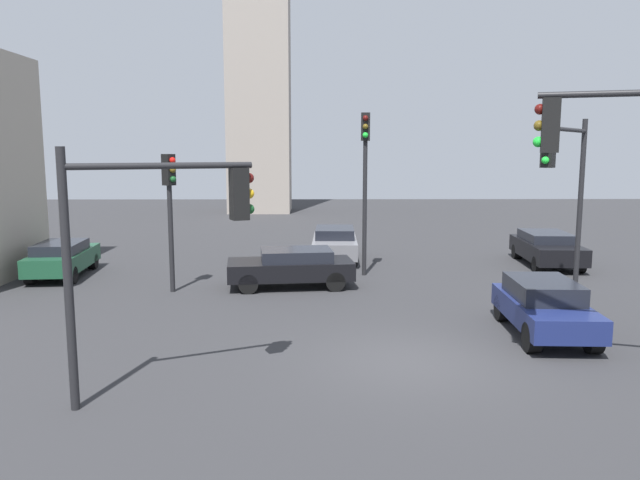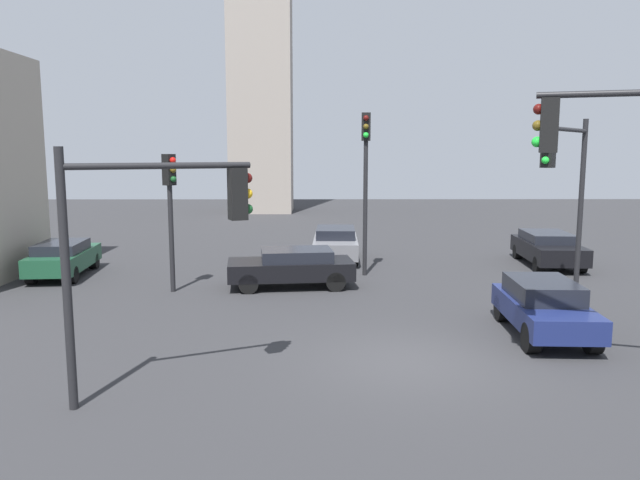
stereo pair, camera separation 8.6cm
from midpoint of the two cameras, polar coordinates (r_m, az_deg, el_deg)
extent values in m
plane|color=#2D2D30|center=(13.92, 8.26, -11.09)|extent=(91.62, 91.62, 0.00)
cylinder|color=black|center=(11.59, -22.31, -3.60)|extent=(0.16, 0.16, 4.68)
cylinder|color=black|center=(11.54, -14.41, 6.70)|extent=(3.14, 1.48, 0.12)
cube|color=black|center=(11.90, -7.46, 4.27)|extent=(0.42, 0.42, 1.00)
sphere|color=#4C0F0C|center=(11.94, -6.57, 5.75)|extent=(0.20, 0.20, 0.20)
sphere|color=yellow|center=(11.96, -6.54, 4.31)|extent=(0.20, 0.20, 0.20)
sphere|color=#14471E|center=(11.99, -6.52, 2.88)|extent=(0.20, 0.20, 0.20)
cylinder|color=black|center=(20.92, 23.17, 2.65)|extent=(0.16, 0.16, 5.58)
cylinder|color=black|center=(19.11, 22.14, 9.49)|extent=(2.36, 2.91, 0.12)
cube|color=black|center=(17.61, 20.60, 7.93)|extent=(0.45, 0.45, 1.00)
sphere|color=#4C0F0C|center=(17.42, 20.45, 8.93)|extent=(0.20, 0.20, 0.20)
sphere|color=#594714|center=(17.42, 20.40, 7.95)|extent=(0.20, 0.20, 0.20)
sphere|color=green|center=(17.42, 20.35, 6.96)|extent=(0.20, 0.20, 0.20)
cylinder|color=black|center=(22.60, 4.35, 4.16)|extent=(0.16, 0.16, 5.96)
cube|color=black|center=(22.56, 4.42, 10.45)|extent=(0.35, 0.35, 1.00)
sphere|color=#4C0F0C|center=(22.37, 4.42, 11.24)|extent=(0.20, 0.20, 0.20)
sphere|color=#594714|center=(22.36, 4.41, 10.47)|extent=(0.20, 0.20, 0.20)
sphere|color=green|center=(22.35, 4.40, 9.70)|extent=(0.20, 0.20, 0.20)
cylinder|color=black|center=(20.49, -13.58, 1.47)|extent=(0.16, 0.16, 4.50)
cube|color=black|center=(20.37, -13.75, 6.37)|extent=(0.45, 0.45, 1.00)
sphere|color=red|center=(20.21, -13.40, 7.22)|extent=(0.20, 0.20, 0.20)
sphere|color=#594714|center=(20.21, -13.37, 6.37)|extent=(0.20, 0.20, 0.20)
sphere|color=#14471E|center=(20.23, -13.35, 5.52)|extent=(0.20, 0.20, 0.20)
cube|color=black|center=(12.30, 20.73, 9.93)|extent=(0.40, 0.40, 1.00)
sphere|color=#4C0F0C|center=(12.31, 19.85, 11.37)|extent=(0.20, 0.20, 0.20)
sphere|color=#594714|center=(12.29, 19.78, 9.98)|extent=(0.20, 0.20, 0.20)
sphere|color=green|center=(12.28, 19.71, 8.58)|extent=(0.20, 0.20, 0.20)
cube|color=slate|center=(25.95, 1.54, -0.53)|extent=(1.96, 4.23, 0.67)
cube|color=black|center=(26.08, 1.55, 0.66)|extent=(1.68, 2.39, 0.45)
cylinder|color=black|center=(24.61, 3.27, -1.81)|extent=(0.35, 0.59, 0.58)
cylinder|color=black|center=(24.61, -0.19, -1.80)|extent=(0.35, 0.59, 0.58)
cylinder|color=black|center=(27.41, 3.10, -0.77)|extent=(0.35, 0.59, 0.58)
cylinder|color=black|center=(27.41, -0.01, -0.76)|extent=(0.35, 0.59, 0.58)
cube|color=#19472D|center=(24.56, -22.61, -1.68)|extent=(2.00, 4.17, 0.63)
cube|color=black|center=(24.30, -22.82, -0.65)|extent=(1.65, 2.38, 0.41)
cylinder|color=black|center=(26.12, -23.11, -1.85)|extent=(0.35, 0.63, 0.61)
cylinder|color=black|center=(25.72, -20.20, -1.84)|extent=(0.35, 0.63, 0.61)
cylinder|color=black|center=(23.56, -25.16, -3.01)|extent=(0.35, 0.63, 0.61)
cylinder|color=black|center=(23.12, -21.96, -3.03)|extent=(0.35, 0.63, 0.61)
cube|color=black|center=(20.87, -2.64, -2.72)|extent=(4.39, 2.35, 0.59)
cube|color=black|center=(20.80, -2.07, -1.44)|extent=(2.53, 1.92, 0.43)
cylinder|color=black|center=(20.12, -6.55, -4.04)|extent=(0.68, 0.41, 0.65)
cylinder|color=black|center=(21.64, -6.57, -3.16)|extent=(0.68, 0.41, 0.65)
cylinder|color=black|center=(20.33, 1.56, -3.86)|extent=(0.68, 0.41, 0.65)
cylinder|color=black|center=(21.83, 0.97, -3.01)|extent=(0.68, 0.41, 0.65)
cube|color=black|center=(26.43, 20.53, -0.86)|extent=(2.18, 4.58, 0.66)
cube|color=black|center=(26.57, 20.44, 0.26)|extent=(1.83, 2.61, 0.40)
cylinder|color=black|center=(25.31, 23.17, -2.15)|extent=(0.38, 0.64, 0.61)
cylinder|color=black|center=(24.83, 19.80, -2.16)|extent=(0.38, 0.64, 0.61)
cylinder|color=black|center=(28.15, 21.10, -1.05)|extent=(0.38, 0.64, 0.61)
cylinder|color=black|center=(27.71, 18.04, -1.03)|extent=(0.38, 0.64, 0.61)
cube|color=navy|center=(16.41, 20.26, -6.22)|extent=(1.89, 4.00, 0.56)
cube|color=black|center=(16.48, 20.14, -4.39)|extent=(1.60, 2.27, 0.51)
cylinder|color=black|center=(15.51, 24.18, -8.35)|extent=(0.34, 0.72, 0.70)
cylinder|color=black|center=(15.06, 19.21, -8.57)|extent=(0.34, 0.72, 0.70)
cylinder|color=black|center=(17.92, 21.04, -5.99)|extent=(0.34, 0.72, 0.70)
cylinder|color=black|center=(17.53, 16.72, -6.09)|extent=(0.34, 0.72, 0.70)
camera|label=1|loc=(0.04, -89.87, 0.02)|focal=34.42mm
camera|label=2|loc=(0.04, 90.13, -0.02)|focal=34.42mm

